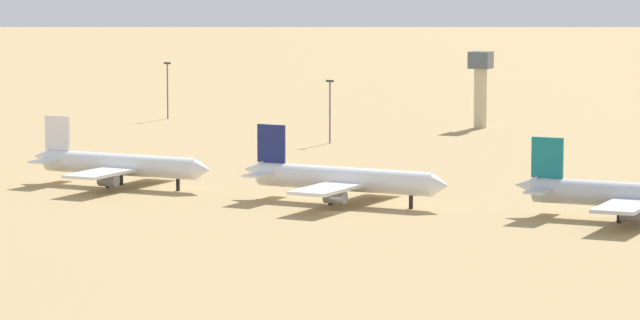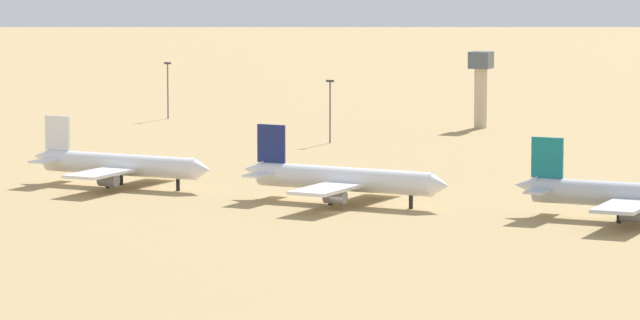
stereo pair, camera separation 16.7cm
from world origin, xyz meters
The scene contains 7 objects.
ground centered at (0.00, 0.00, 0.00)m, with size 4000.00×4000.00×0.00m, color tan.
parked_jet_white_1 centered at (-49.88, 15.27, 4.25)m, with size 39.23×33.05×12.95m.
parked_jet_navy_2 centered at (-2.51, 10.02, 4.40)m, with size 40.68×34.37×13.43m.
parked_jet_teal_3 centered at (49.26, 8.39, 4.40)m, with size 40.57×34.05×13.41m.
control_tower centered at (-19.95, 148.05, 11.43)m, with size 5.20×5.20×18.95m.
light_pole_west centered at (-41.44, 101.29, 8.47)m, with size 1.80×0.50×14.56m.
light_pole_east centered at (-102.41, 139.92, 8.59)m, with size 1.80×0.50×14.79m.
Camera 1 is at (116.89, -294.93, 46.40)m, focal length 105.09 mm.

